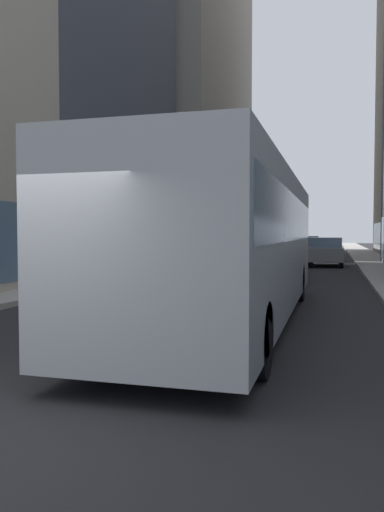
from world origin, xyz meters
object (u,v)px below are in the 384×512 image
Objects in this scene: transit_bus at (233,237)px; car_blue_hatchback at (278,260)px; car_silver_sedan at (262,249)px; dalmatian_dog at (89,320)px; car_grey_wagon at (325,251)px; car_red_coupe at (308,246)px.

car_blue_hatchback is (0.00, 9.10, -0.96)m from transit_bus.
car_silver_sedan is at bearing 100.71° from car_blue_hatchback.
transit_bus is 4.03m from dalmatian_dog.
car_silver_sedan and car_grey_wagon have the same top height.
car_blue_hatchback reaches higher than dalmatian_dog.
car_silver_sedan is 12.91m from car_blue_hatchback.
car_grey_wagon is 4.57× the size of dalmatian_dog.
car_red_coupe is at bearing 90.00° from car_blue_hatchback.
car_red_coupe is 13.85m from car_grey_wagon.
car_blue_hatchback is at bearing -99.12° from car_grey_wagon.
transit_bus is 19.16m from car_grey_wagon.
car_grey_wagon is at bearing -34.16° from car_silver_sedan.
car_red_coupe is 11.30m from car_silver_sedan.
car_blue_hatchback is at bearing -90.00° from car_red_coupe.
car_red_coupe is 1.15× the size of car_blue_hatchback.
dalmatian_dog is at bearing -92.53° from car_red_coupe.
dalmatian_dog is (0.79, -25.25, -0.31)m from car_silver_sedan.
car_silver_sedan is (-2.40, -11.04, -0.00)m from car_red_coupe.
transit_bus is 32.84m from car_red_coupe.
transit_bus is at bearing -90.00° from car_blue_hatchback.
car_grey_wagon is at bearing 85.20° from transit_bus.
car_red_coupe is (0.00, 32.82, -0.95)m from transit_bus.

